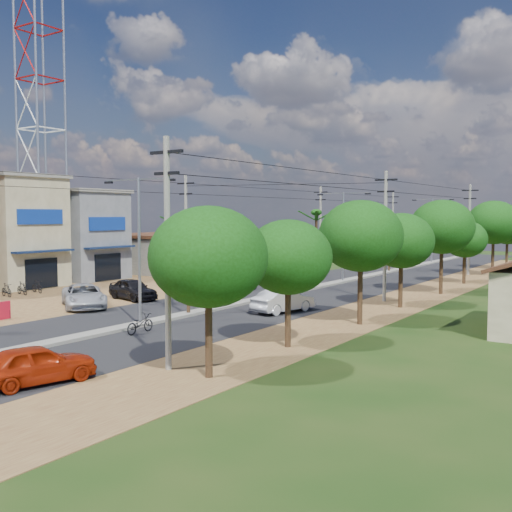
% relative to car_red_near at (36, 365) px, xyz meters
% --- Properties ---
extents(ground, '(160.00, 160.00, 0.00)m').
position_rel_car_red_near_xyz_m(ground, '(-4.98, 10.14, -0.71)').
color(ground, black).
rests_on(ground, ground).
extents(road, '(12.00, 110.00, 0.04)m').
position_rel_car_red_near_xyz_m(road, '(-4.98, 25.14, -0.69)').
color(road, black).
rests_on(road, ground).
extents(median, '(1.00, 90.00, 0.18)m').
position_rel_car_red_near_xyz_m(median, '(-4.98, 28.14, -0.62)').
color(median, '#605E56').
rests_on(median, ground).
extents(dirt_lot_west, '(18.00, 46.00, 0.04)m').
position_rel_car_red_near_xyz_m(dirt_lot_west, '(-19.98, 18.14, -0.69)').
color(dirt_lot_west, '#56341D').
rests_on(dirt_lot_west, ground).
extents(dirt_shoulder_east, '(5.00, 90.00, 0.03)m').
position_rel_car_red_near_xyz_m(dirt_shoulder_east, '(3.52, 25.14, -0.70)').
color(dirt_shoulder_east, '#56341D').
rests_on(dirt_shoulder_east, ground).
extents(shophouse_cream, '(9.00, 6.40, 9.30)m').
position_rel_car_red_near_xyz_m(shophouse_cream, '(-26.96, 17.14, 3.95)').
color(shophouse_cream, gray).
rests_on(shophouse_cream, ground).
extents(shophouse_grey, '(9.00, 6.40, 8.30)m').
position_rel_car_red_near_xyz_m(shophouse_grey, '(-26.96, 24.14, 3.45)').
color(shophouse_grey, '#52555A').
rests_on(shophouse_grey, ground).
extents(low_shed, '(10.40, 10.40, 3.95)m').
position_rel_car_red_near_xyz_m(low_shed, '(-25.98, 34.14, 1.25)').
color(low_shed, '#605E56').
rests_on(low_shed, ground).
extents(telecom_tower, '(3.80, 3.80, 43.00)m').
position_rel_car_red_near_xyz_m(telecom_tower, '(-31.98, 24.14, 18.40)').
color(telecom_tower, gray).
rests_on(telecom_tower, ground).
extents(tree_east_a, '(4.40, 4.40, 6.37)m').
position_rel_car_red_near_xyz_m(tree_east_a, '(4.52, 4.14, 3.78)').
color(tree_east_a, black).
rests_on(tree_east_a, ground).
extents(tree_east_b, '(4.00, 4.00, 5.83)m').
position_rel_car_red_near_xyz_m(tree_east_b, '(4.32, 10.14, 3.40)').
color(tree_east_b, black).
rests_on(tree_east_b, ground).
extents(tree_east_c, '(4.60, 4.60, 6.83)m').
position_rel_car_red_near_xyz_m(tree_east_c, '(4.72, 17.14, 4.15)').
color(tree_east_c, black).
rests_on(tree_east_c, ground).
extents(tree_east_d, '(4.20, 4.20, 6.13)m').
position_rel_car_red_near_xyz_m(tree_east_d, '(4.42, 24.14, 3.63)').
color(tree_east_d, black).
rests_on(tree_east_d, ground).
extents(tree_east_e, '(4.80, 4.80, 7.14)m').
position_rel_car_red_near_xyz_m(tree_east_e, '(4.62, 32.14, 4.38)').
color(tree_east_e, black).
rests_on(tree_east_e, ground).
extents(tree_east_f, '(3.80, 3.80, 5.52)m').
position_rel_car_red_near_xyz_m(tree_east_f, '(4.22, 40.14, 3.18)').
color(tree_east_f, black).
rests_on(tree_east_f, ground).
extents(tree_east_g, '(5.00, 5.00, 7.38)m').
position_rel_car_red_near_xyz_m(tree_east_g, '(4.82, 48.14, 4.53)').
color(tree_east_g, black).
rests_on(tree_east_g, ground).
extents(tree_east_h, '(4.40, 4.40, 6.52)m').
position_rel_car_red_near_xyz_m(tree_east_h, '(4.52, 56.14, 3.93)').
color(tree_east_h, black).
rests_on(tree_east_h, ground).
extents(palm_median_near, '(2.00, 2.00, 6.15)m').
position_rel_car_red_near_xyz_m(palm_median_near, '(-4.98, 14.14, 4.82)').
color(palm_median_near, black).
rests_on(palm_median_near, ground).
extents(palm_median_mid, '(2.00, 2.00, 6.55)m').
position_rel_car_red_near_xyz_m(palm_median_mid, '(-4.98, 30.14, 5.19)').
color(palm_median_mid, black).
rests_on(palm_median_mid, ground).
extents(palm_median_far, '(2.00, 2.00, 5.85)m').
position_rel_car_red_near_xyz_m(palm_median_far, '(-4.98, 46.14, 4.55)').
color(palm_median_far, black).
rests_on(palm_median_far, ground).
extents(streetlight_near, '(5.10, 0.18, 8.00)m').
position_rel_car_red_near_xyz_m(streetlight_near, '(-4.98, 10.14, 4.07)').
color(streetlight_near, gray).
rests_on(streetlight_near, ground).
extents(streetlight_mid, '(5.10, 0.18, 8.00)m').
position_rel_car_red_near_xyz_m(streetlight_mid, '(-4.98, 35.14, 4.07)').
color(streetlight_mid, gray).
rests_on(streetlight_mid, ground).
extents(streetlight_far, '(5.10, 0.18, 8.00)m').
position_rel_car_red_near_xyz_m(streetlight_far, '(-4.98, 60.14, 4.07)').
color(streetlight_far, gray).
rests_on(streetlight_far, ground).
extents(utility_pole_w_b, '(1.60, 0.24, 9.00)m').
position_rel_car_red_near_xyz_m(utility_pole_w_b, '(-11.98, 22.14, 4.04)').
color(utility_pole_w_b, '#605E56').
rests_on(utility_pole_w_b, ground).
extents(utility_pole_w_c, '(1.60, 0.24, 9.00)m').
position_rel_car_red_near_xyz_m(utility_pole_w_c, '(-11.98, 44.14, 4.04)').
color(utility_pole_w_c, '#605E56').
rests_on(utility_pole_w_c, ground).
extents(utility_pole_w_d, '(1.60, 0.24, 9.00)m').
position_rel_car_red_near_xyz_m(utility_pole_w_d, '(-11.98, 65.14, 4.04)').
color(utility_pole_w_d, '#605E56').
rests_on(utility_pole_w_d, ground).
extents(utility_pole_e_a, '(1.60, 0.24, 9.00)m').
position_rel_car_red_near_xyz_m(utility_pole_e_a, '(2.52, 4.14, 4.04)').
color(utility_pole_e_a, '#605E56').
rests_on(utility_pole_e_a, ground).
extents(utility_pole_e_b, '(1.60, 0.24, 9.00)m').
position_rel_car_red_near_xyz_m(utility_pole_e_b, '(2.52, 26.14, 4.04)').
color(utility_pole_e_b, '#605E56').
rests_on(utility_pole_e_b, ground).
extents(utility_pole_e_c, '(1.60, 0.24, 9.00)m').
position_rel_car_red_near_xyz_m(utility_pole_e_c, '(2.52, 48.14, 4.04)').
color(utility_pole_e_c, '#605E56').
rests_on(utility_pole_e_c, ground).
extents(car_red_near, '(2.75, 4.48, 1.42)m').
position_rel_car_red_near_xyz_m(car_red_near, '(0.00, 0.00, 0.00)').
color(car_red_near, maroon).
rests_on(car_red_near, ground).
extents(car_silver_mid, '(2.41, 4.53, 1.42)m').
position_rel_car_red_near_xyz_m(car_silver_mid, '(-0.84, 18.20, -0.00)').
color(car_silver_mid, '#ADAFB5').
rests_on(car_silver_mid, ground).
extents(car_white_far, '(4.03, 5.97, 1.61)m').
position_rel_car_red_near_xyz_m(car_white_far, '(-9.98, 35.78, 0.09)').
color(car_white_far, silver).
rests_on(car_white_far, ground).
extents(car_parked_silver, '(5.85, 5.10, 1.50)m').
position_rel_car_red_near_xyz_m(car_parked_silver, '(-12.48, 12.61, 0.04)').
color(car_parked_silver, '#ADAFB5').
rests_on(car_parked_silver, ground).
extents(car_parked_dark, '(4.65, 2.72, 1.49)m').
position_rel_car_red_near_xyz_m(car_parked_dark, '(-12.49, 16.94, 0.03)').
color(car_parked_dark, black).
rests_on(car_parked_dark, ground).
extents(moto_rider_east, '(0.74, 1.89, 0.97)m').
position_rel_car_red_near_xyz_m(moto_rider_east, '(-3.45, 8.58, -0.22)').
color(moto_rider_east, black).
rests_on(moto_rider_east, ground).
extents(moto_rider_west_a, '(1.33, 2.03, 1.01)m').
position_rel_car_red_near_xyz_m(moto_rider_west_a, '(-8.51, 25.35, -0.21)').
color(moto_rider_west_a, black).
rests_on(moto_rider_west_a, ground).
extents(moto_rider_west_b, '(0.66, 1.82, 1.07)m').
position_rel_car_red_near_xyz_m(moto_rider_west_b, '(-9.98, 36.16, -0.18)').
color(moto_rider_west_b, black).
rests_on(moto_rider_west_b, ground).
extents(roadside_sign, '(0.15, 1.28, 1.07)m').
position_rel_car_red_near_xyz_m(roadside_sign, '(-12.83, 6.92, -0.18)').
color(roadside_sign, maroon).
rests_on(roadside_sign, ground).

